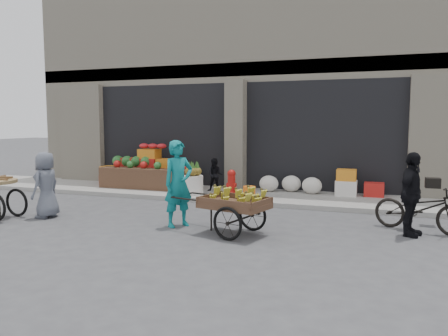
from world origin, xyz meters
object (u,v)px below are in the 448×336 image
(fire_hydrant, at_px, (231,182))
(bicycle, at_px, (421,208))
(vendor_grey, at_px, (46,185))
(seated_person, at_px, (215,175))
(pineapple_bin, at_px, (194,185))
(cyclist, at_px, (411,194))
(banana_cart, at_px, (232,201))
(orange_bucket, at_px, (249,192))
(vendor_woman, at_px, (178,184))

(fire_hydrant, height_order, bicycle, bicycle)
(vendor_grey, bearing_deg, seated_person, 147.47)
(bicycle, bearing_deg, seated_person, 84.26)
(pineapple_bin, relative_size, seated_person, 0.56)
(vendor_grey, relative_size, cyclist, 0.93)
(bicycle, bearing_deg, pineapple_bin, 91.33)
(fire_hydrant, bearing_deg, pineapple_bin, 177.40)
(banana_cart, height_order, cyclist, cyclist)
(vendor_grey, distance_m, cyclist, 7.38)
(orange_bucket, distance_m, vendor_grey, 4.85)
(banana_cart, xyz_separation_m, vendor_grey, (-4.24, 0.00, 0.10))
(fire_hydrant, xyz_separation_m, banana_cart, (1.10, -3.23, 0.11))
(fire_hydrant, height_order, vendor_grey, vendor_grey)
(fire_hydrant, relative_size, banana_cart, 0.33)
(banana_cart, bearing_deg, bicycle, 37.34)
(banana_cart, relative_size, cyclist, 1.42)
(banana_cart, bearing_deg, vendor_grey, -165.09)
(pineapple_bin, xyz_separation_m, cyclist, (5.28, -2.33, 0.39))
(banana_cart, xyz_separation_m, bicycle, (3.28, 1.35, -0.17))
(banana_cart, distance_m, vendor_grey, 4.24)
(pineapple_bin, bearing_deg, orange_bucket, -3.58)
(banana_cart, height_order, vendor_grey, vendor_grey)
(banana_cart, relative_size, bicycle, 1.26)
(vendor_woman, height_order, bicycle, vendor_woman)
(banana_cart, relative_size, vendor_woman, 1.27)
(fire_hydrant, bearing_deg, vendor_grey, -134.23)
(vendor_woman, bearing_deg, cyclist, -45.42)
(vendor_woman, bearing_deg, orange_bucket, 23.51)
(seated_person, distance_m, banana_cart, 4.28)
(fire_hydrant, distance_m, cyclist, 4.77)
(fire_hydrant, relative_size, vendor_woman, 0.42)
(orange_bucket, relative_size, seated_person, 0.34)
(fire_hydrant, xyz_separation_m, vendor_woman, (-0.10, -3.00, 0.35))
(fire_hydrant, xyz_separation_m, vendor_grey, (-3.14, -3.23, 0.21))
(pineapple_bin, bearing_deg, cyclist, -23.81)
(fire_hydrant, relative_size, orange_bucket, 2.22)
(fire_hydrant, distance_m, vendor_woman, 3.03)
(bicycle, bearing_deg, vendor_grey, 120.89)
(pineapple_bin, bearing_deg, vendor_grey, -121.92)
(vendor_woman, bearing_deg, seated_person, 44.32)
(seated_person, bearing_deg, cyclist, -40.98)
(vendor_grey, distance_m, bicycle, 7.65)
(seated_person, bearing_deg, vendor_woman, -90.66)
(seated_person, distance_m, cyclist, 5.69)
(orange_bucket, bearing_deg, fire_hydrant, 174.29)
(orange_bucket, xyz_separation_m, bicycle, (3.88, -1.83, 0.18))
(fire_hydrant, distance_m, seated_person, 0.96)
(orange_bucket, bearing_deg, seated_person, 149.74)
(fire_hydrant, relative_size, cyclist, 0.46)
(pineapple_bin, distance_m, banana_cart, 3.96)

